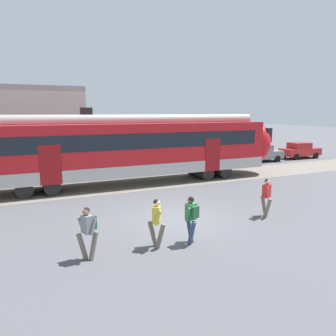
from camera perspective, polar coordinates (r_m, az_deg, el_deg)
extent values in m
plane|color=#515156|center=(14.01, 1.59, -8.91)|extent=(160.00, 160.00, 0.00)
cube|color=#B7B2AD|center=(20.64, -6.27, 0.12)|extent=(18.00, 3.06, 0.70)
cube|color=red|center=(20.44, -6.35, 4.41)|extent=(18.00, 3.00, 2.40)
cube|color=black|center=(18.99, -4.91, 4.64)|extent=(16.56, 0.03, 0.90)
cube|color=maroon|center=(21.28, 7.78, 2.29)|extent=(1.10, 0.04, 2.10)
cube|color=maroon|center=(18.06, -19.79, 0.47)|extent=(1.10, 0.04, 2.10)
cylinder|color=#9C9793|center=(20.36, -6.42, 8.28)|extent=(17.64, 0.70, 0.70)
cube|color=black|center=(19.67, -14.04, 9.61)|extent=(0.70, 0.12, 0.40)
cylinder|color=black|center=(23.46, 8.47, -0.25)|extent=(0.90, 2.40, 0.90)
cylinder|color=black|center=(22.73, 5.51, -0.51)|extent=(0.90, 2.40, 0.90)
cylinder|color=black|center=(19.79, -19.77, -2.59)|extent=(0.90, 2.40, 0.90)
cylinder|color=black|center=(19.73, -23.82, -2.88)|extent=(0.90, 2.40, 0.90)
ellipsoid|color=red|center=(25.15, 14.84, 4.34)|extent=(1.80, 2.85, 2.95)
cube|color=black|center=(25.33, 15.52, 5.70)|extent=(0.40, 2.40, 1.00)
cylinder|color=#6B6051|center=(10.57, -14.69, -13.11)|extent=(0.38, 0.26, 0.87)
cylinder|color=#6B6051|center=(10.56, -12.83, -13.07)|extent=(0.38, 0.26, 0.87)
cube|color=gray|center=(10.31, -13.92, -9.45)|extent=(0.35, 0.42, 0.56)
cylinder|color=gray|center=(10.19, -12.88, -9.94)|extent=(0.26, 0.17, 0.52)
cylinder|color=gray|center=(10.47, -14.91, -9.48)|extent=(0.26, 0.17, 0.52)
sphere|color=#9E7051|center=(10.18, -14.11, -7.39)|extent=(0.22, 0.22, 0.22)
sphere|color=black|center=(10.18, -14.02, -7.21)|extent=(0.20, 0.20, 0.20)
cube|color=#235633|center=(10.39, -13.06, -9.15)|extent=(0.24, 0.32, 0.40)
cylinder|color=#6B6051|center=(11.04, -1.33, -11.77)|extent=(0.38, 0.31, 0.87)
cylinder|color=#6B6051|center=(11.25, -2.66, -11.37)|extent=(0.38, 0.31, 0.87)
cube|color=gold|center=(10.91, -2.03, -8.09)|extent=(0.39, 0.43, 0.56)
cylinder|color=gold|center=(11.14, -2.28, -7.98)|extent=(0.26, 0.20, 0.52)
cylinder|color=gold|center=(10.70, -1.76, -8.72)|extent=(0.26, 0.20, 0.52)
sphere|color=beige|center=(10.79, -1.93, -6.12)|extent=(0.22, 0.22, 0.22)
sphere|color=black|center=(10.78, -2.04, -5.97)|extent=(0.20, 0.20, 0.20)
cylinder|color=navy|center=(11.63, 3.81, -10.65)|extent=(0.24, 0.38, 0.87)
cylinder|color=navy|center=(11.33, 4.16, -11.23)|extent=(0.24, 0.38, 0.87)
cube|color=#2D7F47|center=(11.25, 4.03, -7.55)|extent=(0.41, 0.33, 0.56)
cylinder|color=#2D7F47|center=(11.06, 3.50, -8.11)|extent=(0.15, 0.26, 0.52)
cylinder|color=#2D7F47|center=(11.47, 4.53, -7.48)|extent=(0.15, 0.26, 0.52)
sphere|color=brown|center=(11.15, 3.98, -5.61)|extent=(0.22, 0.22, 0.22)
sphere|color=black|center=(11.13, 4.05, -5.48)|extent=(0.20, 0.20, 0.20)
cube|color=#235633|center=(11.12, 4.68, -7.65)|extent=(0.31, 0.23, 0.40)
cylinder|color=#6B6051|center=(14.70, 16.96, -6.68)|extent=(0.26, 0.38, 0.87)
cylinder|color=#6B6051|center=(14.98, 16.35, -6.34)|extent=(0.26, 0.38, 0.87)
cube|color=red|center=(14.66, 16.79, -3.84)|extent=(0.42, 0.35, 0.56)
cylinder|color=red|center=(14.90, 16.92, -3.83)|extent=(0.17, 0.26, 0.52)
cylinder|color=red|center=(14.45, 16.63, -4.24)|extent=(0.17, 0.26, 0.52)
sphere|color=tan|center=(14.57, 16.93, -2.36)|extent=(0.22, 0.22, 0.22)
sphere|color=black|center=(14.57, 16.87, -2.24)|extent=(0.20, 0.20, 0.20)
cube|color=gray|center=(30.88, 15.85, 2.23)|extent=(4.03, 1.71, 0.68)
cube|color=slate|center=(30.71, 15.69, 3.36)|extent=(1.92, 1.47, 0.56)
cube|color=black|center=(31.32, 17.04, 3.34)|extent=(0.14, 1.37, 0.48)
cylinder|color=black|center=(32.30, 16.65, 1.90)|extent=(0.60, 0.21, 0.60)
cylinder|color=black|center=(31.14, 18.50, 1.53)|extent=(0.60, 0.21, 0.60)
cylinder|color=black|center=(30.76, 13.12, 1.68)|extent=(0.60, 0.21, 0.60)
cylinder|color=black|center=(29.55, 14.92, 1.28)|extent=(0.60, 0.21, 0.60)
cube|color=#B22323|center=(34.49, 22.01, 2.64)|extent=(4.03, 1.70, 0.68)
cube|color=maroon|center=(34.32, 21.90, 3.66)|extent=(1.92, 1.47, 0.56)
cube|color=black|center=(35.00, 22.99, 3.63)|extent=(0.14, 1.37, 0.48)
cylinder|color=black|center=(35.95, 22.48, 2.33)|extent=(0.60, 0.21, 0.60)
cylinder|color=black|center=(34.90, 24.31, 2.00)|extent=(0.60, 0.21, 0.60)
cylinder|color=black|center=(34.21, 19.59, 2.16)|extent=(0.60, 0.21, 0.60)
cylinder|color=black|center=(33.11, 21.43, 1.82)|extent=(0.60, 0.21, 0.60)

